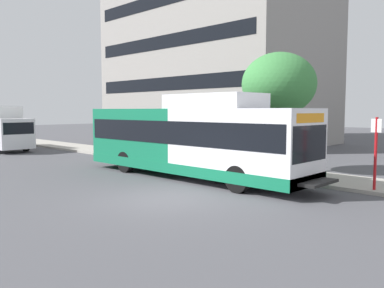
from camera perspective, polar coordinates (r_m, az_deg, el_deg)
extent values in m
plane|color=#4C4C51|center=(19.99, -19.45, -3.96)|extent=(120.00, 120.00, 0.00)
cube|color=#A8A399|center=(22.43, -0.82, -2.56)|extent=(3.00, 56.00, 0.14)
cube|color=white|center=(15.56, 7.19, 0.08)|extent=(2.54, 5.80, 2.73)
cube|color=#14724C|center=(19.60, -6.46, 1.08)|extent=(2.54, 5.80, 2.73)
cube|color=#14724C|center=(17.58, -0.42, -3.08)|extent=(2.57, 11.60, 0.44)
cube|color=black|center=(17.44, -0.42, 1.84)|extent=(2.58, 11.25, 0.96)
cube|color=black|center=(14.02, 16.56, 0.07)|extent=(2.34, 0.10, 1.24)
cube|color=orange|center=(13.97, 16.68, 3.62)|extent=(1.90, 0.08, 0.32)
cube|color=white|center=(16.43, 3.19, 6.18)|extent=(2.16, 4.06, 0.60)
cube|color=black|center=(14.01, 17.84, -5.34)|extent=(1.78, 0.60, 0.10)
cylinder|color=black|center=(14.40, 6.63, -5.05)|extent=(0.30, 1.00, 1.00)
cylinder|color=black|center=(16.23, 11.52, -3.99)|extent=(0.30, 1.00, 1.00)
cylinder|color=black|center=(19.26, -9.58, -2.57)|extent=(0.30, 1.00, 1.00)
cylinder|color=black|center=(20.66, -4.51, -2.01)|extent=(0.30, 1.00, 1.00)
cylinder|color=red|center=(15.48, 24.99, -1.27)|extent=(0.10, 0.10, 2.60)
cube|color=white|center=(15.40, 25.10, 2.42)|extent=(0.04, 0.36, 0.48)
cylinder|color=#4C3823|center=(19.41, 12.29, 0.48)|extent=(0.28, 0.28, 2.77)
ellipsoid|color=#3D8442|center=(19.40, 12.43, 8.46)|extent=(3.51, 3.51, 2.99)
cube|color=silver|center=(30.23, -24.42, 1.37)|extent=(2.30, 2.00, 2.10)
cube|color=black|center=(29.31, -23.75, 2.08)|extent=(2.07, 0.08, 0.80)
cylinder|color=black|center=(31.09, -22.89, -0.14)|extent=(0.26, 0.92, 0.92)
cylinder|color=black|center=(34.93, -25.53, 0.28)|extent=(0.26, 0.92, 0.92)
cube|color=black|center=(37.41, 3.54, 2.96)|extent=(12.63, 17.71, 1.10)
cube|color=black|center=(37.45, 3.57, 8.22)|extent=(12.63, 17.71, 1.10)
cube|color=black|center=(37.80, 3.60, 13.43)|extent=(12.63, 17.71, 1.10)
cube|color=black|center=(38.46, 3.63, 18.49)|extent=(12.63, 17.71, 1.10)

